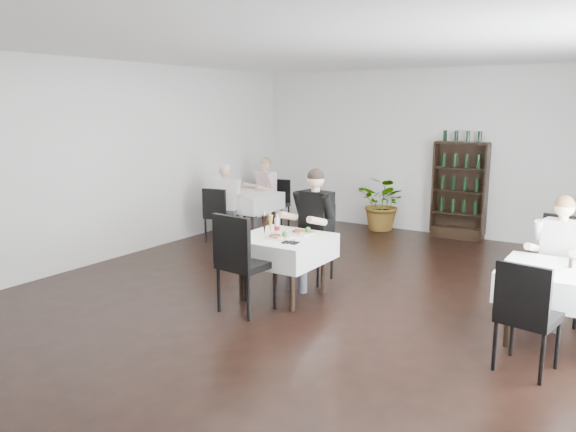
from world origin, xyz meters
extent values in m
plane|color=black|center=(0.00, 0.00, 0.00)|extent=(9.00, 9.00, 0.00)
plane|color=white|center=(0.00, 0.00, 3.00)|extent=(9.00, 9.00, 0.00)
plane|color=silver|center=(0.00, 4.50, 1.50)|extent=(7.00, 0.00, 7.00)
plane|color=silver|center=(-3.50, 0.00, 1.50)|extent=(0.00, 9.00, 9.00)
cube|color=black|center=(0.60, 4.32, 0.10)|extent=(0.90, 0.28, 0.20)
cylinder|color=black|center=(-0.67, -0.36, 0.35)|extent=(0.06, 0.06, 0.71)
cylinder|color=black|center=(-0.67, 0.36, 0.35)|extent=(0.06, 0.06, 0.71)
cylinder|color=black|center=(0.07, -0.36, 0.35)|extent=(0.06, 0.06, 0.71)
cylinder|color=black|center=(0.07, 0.36, 0.35)|extent=(0.06, 0.06, 0.71)
cube|color=black|center=(-0.30, 0.00, 0.73)|extent=(0.85, 0.85, 0.04)
cube|color=white|center=(-0.30, 0.00, 0.62)|extent=(1.03, 1.03, 0.30)
cylinder|color=black|center=(-3.04, 2.16, 0.35)|extent=(0.06, 0.06, 0.71)
cylinder|color=black|center=(-3.04, 2.84, 0.35)|extent=(0.06, 0.06, 0.71)
cylinder|color=black|center=(-2.36, 2.16, 0.35)|extent=(0.06, 0.06, 0.71)
cylinder|color=black|center=(-2.36, 2.84, 0.35)|extent=(0.06, 0.06, 0.71)
cube|color=black|center=(-2.70, 2.50, 0.73)|extent=(0.80, 0.80, 0.04)
cube|color=white|center=(-2.70, 2.50, 0.62)|extent=(0.98, 0.98, 0.30)
cylinder|color=black|center=(2.36, -0.04, 0.35)|extent=(0.06, 0.06, 0.71)
cylinder|color=black|center=(2.36, 0.64, 0.35)|extent=(0.06, 0.06, 0.71)
cube|color=black|center=(2.70, 0.30, 0.73)|extent=(0.80, 0.80, 0.04)
cube|color=white|center=(2.70, 0.30, 0.62)|extent=(0.98, 0.98, 0.30)
imported|color=#27561D|center=(-0.77, 4.20, 0.52)|extent=(1.08, 0.99, 1.04)
cylinder|color=black|center=(-0.53, 0.53, 0.24)|extent=(0.04, 0.04, 0.48)
cylinder|color=black|center=(-0.55, 0.94, 0.24)|extent=(0.04, 0.04, 0.48)
cylinder|color=black|center=(-0.11, 0.55, 0.24)|extent=(0.04, 0.04, 0.48)
cylinder|color=black|center=(-0.14, 0.97, 0.24)|extent=(0.04, 0.04, 0.48)
cube|color=black|center=(-0.33, 0.75, 0.51)|extent=(0.50, 0.50, 0.07)
cube|color=black|center=(-0.34, 0.96, 0.79)|extent=(0.48, 0.08, 0.52)
cylinder|color=black|center=(-0.14, -0.42, 0.26)|extent=(0.04, 0.04, 0.53)
cylinder|color=black|center=(-0.18, -0.87, 0.26)|extent=(0.04, 0.04, 0.53)
cylinder|color=black|center=(-0.59, -0.38, 0.26)|extent=(0.04, 0.04, 0.53)
cylinder|color=black|center=(-0.63, -0.83, 0.26)|extent=(0.04, 0.04, 0.53)
cube|color=black|center=(-0.38, -0.63, 0.56)|extent=(0.57, 0.57, 0.08)
cube|color=black|center=(-0.41, -0.87, 0.87)|extent=(0.53, 0.10, 0.57)
cylinder|color=black|center=(-2.73, 3.03, 0.21)|extent=(0.03, 0.03, 0.42)
cylinder|color=black|center=(-2.80, 3.40, 0.21)|extent=(0.03, 0.03, 0.42)
cylinder|color=black|center=(-2.37, 3.10, 0.21)|extent=(0.03, 0.03, 0.42)
cylinder|color=black|center=(-2.44, 3.47, 0.21)|extent=(0.03, 0.03, 0.42)
cube|color=black|center=(-2.58, 3.25, 0.45)|extent=(0.50, 0.50, 0.06)
cube|color=black|center=(-2.62, 3.44, 0.70)|extent=(0.43, 0.12, 0.46)
cylinder|color=black|center=(-2.64, 2.04, 0.22)|extent=(0.03, 0.03, 0.44)
cylinder|color=black|center=(-2.57, 1.66, 0.22)|extent=(0.03, 0.03, 0.44)
cylinder|color=black|center=(-3.01, 1.97, 0.22)|extent=(0.03, 0.03, 0.44)
cylinder|color=black|center=(-2.94, 1.60, 0.22)|extent=(0.03, 0.03, 0.44)
cube|color=black|center=(-2.79, 1.82, 0.46)|extent=(0.51, 0.51, 0.07)
cube|color=black|center=(-2.75, 1.62, 0.72)|extent=(0.44, 0.12, 0.47)
cylinder|color=black|center=(2.43, 0.83, 0.26)|extent=(0.04, 0.04, 0.52)
cylinder|color=black|center=(2.45, 1.28, 0.26)|extent=(0.04, 0.04, 0.52)
cylinder|color=black|center=(2.87, 0.81, 0.26)|extent=(0.04, 0.04, 0.52)
cube|color=black|center=(2.66, 1.05, 0.55)|extent=(0.54, 0.54, 0.08)
cube|color=black|center=(2.67, 1.28, 0.85)|extent=(0.52, 0.08, 0.56)
cylinder|color=black|center=(2.84, -0.30, 0.23)|extent=(0.04, 0.04, 0.47)
cylinder|color=black|center=(2.77, -0.70, 0.23)|extent=(0.04, 0.04, 0.47)
cylinder|color=black|center=(2.44, -0.23, 0.23)|extent=(0.04, 0.04, 0.47)
cylinder|color=black|center=(2.37, -0.63, 0.23)|extent=(0.04, 0.04, 0.47)
cube|color=black|center=(2.61, -0.47, 0.50)|extent=(0.54, 0.54, 0.07)
cube|color=black|center=(2.57, -0.68, 0.77)|extent=(0.47, 0.13, 0.51)
cube|color=#45454D|center=(-0.36, 0.49, 0.60)|extent=(0.22, 0.47, 0.15)
cylinder|color=#45454D|center=(-0.39, 0.30, 0.26)|extent=(0.12, 0.12, 0.52)
cube|color=#45454D|center=(-0.15, 0.46, 0.60)|extent=(0.22, 0.47, 0.15)
cylinder|color=#45454D|center=(-0.18, 0.27, 0.26)|extent=(0.12, 0.12, 0.52)
cube|color=black|center=(-0.22, 0.68, 0.95)|extent=(0.46, 0.30, 0.59)
cylinder|color=#D7AA86|center=(-0.51, 0.43, 0.93)|extent=(0.14, 0.34, 0.17)
cylinder|color=#D7AA86|center=(-0.02, 0.35, 0.93)|extent=(0.14, 0.34, 0.17)
sphere|color=#D7AA86|center=(-0.22, 0.66, 1.40)|extent=(0.22, 0.22, 0.22)
sphere|color=black|center=(-0.22, 0.66, 1.43)|extent=(0.22, 0.22, 0.22)
cube|color=#45454D|center=(-2.92, 3.06, 0.53)|extent=(0.26, 0.42, 0.13)
cylinder|color=#45454D|center=(-2.98, 2.90, 0.23)|extent=(0.10, 0.10, 0.46)
cube|color=#45454D|center=(-2.74, 3.00, 0.53)|extent=(0.26, 0.42, 0.13)
cylinder|color=#45454D|center=(-2.80, 2.84, 0.23)|extent=(0.10, 0.10, 0.46)
cube|color=beige|center=(-2.77, 3.20, 0.84)|extent=(0.43, 0.32, 0.52)
cylinder|color=#D7AA86|center=(-3.06, 3.03, 0.82)|extent=(0.17, 0.30, 0.15)
cylinder|color=#D7AA86|center=(-2.65, 2.89, 0.82)|extent=(0.17, 0.30, 0.15)
sphere|color=#D7AA86|center=(-2.78, 3.18, 1.24)|extent=(0.20, 0.20, 0.20)
sphere|color=olive|center=(-2.78, 3.18, 1.27)|extent=(0.20, 0.20, 0.20)
cube|color=#45454D|center=(-2.65, 2.02, 0.53)|extent=(0.28, 0.42, 0.13)
cylinder|color=#45454D|center=(-2.72, 2.18, 0.23)|extent=(0.10, 0.10, 0.47)
cube|color=#45454D|center=(-2.83, 1.94, 0.53)|extent=(0.28, 0.42, 0.13)
cylinder|color=#45454D|center=(-2.89, 2.10, 0.23)|extent=(0.10, 0.10, 0.47)
cube|color=silver|center=(-2.67, 1.81, 0.85)|extent=(0.43, 0.34, 0.52)
cylinder|color=#D7AA86|center=(-2.57, 2.14, 0.83)|extent=(0.19, 0.30, 0.15)
cylinder|color=#D7AA86|center=(-2.97, 1.96, 0.83)|extent=(0.19, 0.30, 0.15)
sphere|color=#D7AA86|center=(-2.67, 1.83, 1.25)|extent=(0.20, 0.20, 0.20)
sphere|color=beige|center=(-2.67, 1.83, 1.28)|extent=(0.20, 0.20, 0.20)
cube|color=#45454D|center=(2.53, 0.81, 0.54)|extent=(0.20, 0.42, 0.14)
cylinder|color=#45454D|center=(2.51, 0.64, 0.24)|extent=(0.11, 0.11, 0.47)
cube|color=#45454D|center=(2.73, 0.78, 0.54)|extent=(0.20, 0.42, 0.14)
cylinder|color=#45454D|center=(2.70, 0.61, 0.24)|extent=(0.11, 0.11, 0.47)
cube|color=silver|center=(2.66, 0.98, 0.86)|extent=(0.42, 0.27, 0.53)
cylinder|color=#D7AA86|center=(2.40, 0.76, 0.84)|extent=(0.13, 0.31, 0.15)
sphere|color=#D7AA86|center=(2.66, 0.96, 1.27)|extent=(0.20, 0.20, 0.20)
sphere|color=brown|center=(2.66, 0.96, 1.30)|extent=(0.20, 0.20, 0.20)
cube|color=white|center=(-0.18, 0.24, 0.78)|extent=(0.30, 0.30, 0.02)
cube|color=#4E2316|center=(-0.21, 0.21, 0.80)|extent=(0.12, 0.11, 0.03)
sphere|color=#326A1C|center=(-0.11, 0.28, 0.82)|extent=(0.07, 0.07, 0.07)
cube|color=#956A43|center=(-0.16, 0.17, 0.80)|extent=(0.12, 0.11, 0.02)
cube|color=white|center=(-0.29, -0.12, 0.78)|extent=(0.32, 0.32, 0.02)
cube|color=#4E2316|center=(-0.32, -0.14, 0.80)|extent=(0.14, 0.12, 0.03)
sphere|color=#326A1C|center=(-0.22, -0.08, 0.82)|extent=(0.07, 0.07, 0.07)
cube|color=#956A43|center=(-0.27, -0.19, 0.80)|extent=(0.11, 0.09, 0.02)
cone|color=black|center=(-0.54, -0.05, 0.89)|extent=(0.07, 0.07, 0.24)
cylinder|color=silver|center=(-0.54, -0.05, 1.04)|extent=(0.02, 0.02, 0.06)
cone|color=gold|center=(-0.52, 0.06, 0.89)|extent=(0.07, 0.07, 0.23)
cylinder|color=silver|center=(-0.52, 0.06, 1.03)|extent=(0.02, 0.02, 0.06)
cylinder|color=silver|center=(-0.39, 0.01, 0.88)|extent=(0.06, 0.06, 0.21)
cylinder|color=#A11509|center=(-0.39, 0.01, 0.86)|extent=(0.07, 0.07, 0.05)
cylinder|color=silver|center=(-0.39, 0.01, 1.01)|extent=(0.03, 0.03, 0.05)
cube|color=black|center=(-0.04, -0.23, 0.77)|extent=(0.20, 0.16, 0.01)
cylinder|color=silver|center=(-0.06, -0.23, 0.78)|extent=(0.04, 0.20, 0.01)
cylinder|color=silver|center=(-0.02, -0.23, 0.78)|extent=(0.05, 0.20, 0.01)
cylinder|color=black|center=(2.82, 0.40, 0.81)|extent=(0.04, 0.04, 0.09)
camera|label=1|loc=(3.35, -5.56, 2.33)|focal=35.00mm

